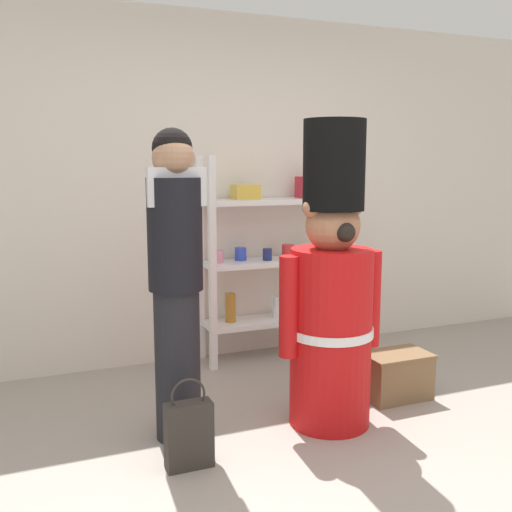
% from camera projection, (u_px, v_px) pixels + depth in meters
% --- Properties ---
extents(ground_plane, '(6.40, 6.40, 0.00)m').
position_uv_depth(ground_plane, '(348.00, 496.00, 2.70)').
color(ground_plane, '#9E9389').
extents(back_wall, '(6.40, 0.12, 2.60)m').
position_uv_depth(back_wall, '(202.00, 190.00, 4.51)').
color(back_wall, silver).
rests_on(back_wall, ground_plane).
extents(merchandise_shelf, '(1.19, 0.35, 1.55)m').
position_uv_depth(merchandise_shelf, '(276.00, 256.00, 4.58)').
color(merchandise_shelf, white).
rests_on(merchandise_shelf, ground_plane).
extents(teddy_bear_guard, '(0.64, 0.48, 1.74)m').
position_uv_depth(teddy_bear_guard, '(331.00, 297.00, 3.35)').
color(teddy_bear_guard, red).
rests_on(teddy_bear_guard, ground_plane).
extents(person_shopper, '(0.30, 0.29, 1.68)m').
position_uv_depth(person_shopper, '(176.00, 275.00, 3.14)').
color(person_shopper, black).
rests_on(person_shopper, ground_plane).
extents(shopping_bag, '(0.23, 0.10, 0.46)m').
position_uv_depth(shopping_bag, '(189.00, 434.00, 2.93)').
color(shopping_bag, '#332D28').
rests_on(shopping_bag, ground_plane).
extents(display_crate, '(0.43, 0.28, 0.30)m').
position_uv_depth(display_crate, '(396.00, 375.00, 3.81)').
color(display_crate, brown).
rests_on(display_crate, ground_plane).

